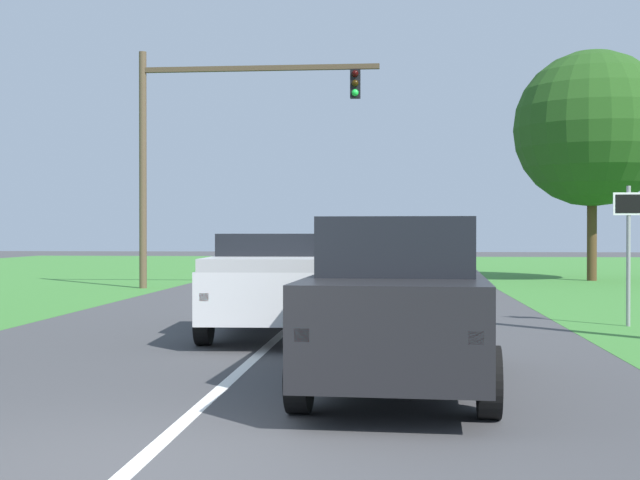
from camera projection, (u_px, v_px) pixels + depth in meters
The scene contains 7 objects.
ground_plane at pixel (300, 317), 18.26m from camera, with size 120.00×120.00×0.00m, color #424244.
lane_centre_stripe at pixel (157, 445), 7.30m from camera, with size 0.16×41.11×0.01m, color white.
red_suv_near at pixel (400, 299), 10.09m from camera, with size 2.29×5.07×2.00m.
pickup_truck_lead at pixel (273, 282), 15.21m from camera, with size 2.37×5.28×1.81m.
traffic_light at pixel (204, 131), 27.43m from camera, with size 7.79×0.40×7.68m.
keep_moving_sign at pixel (629, 237), 16.50m from camera, with size 0.60×0.09×2.73m.
oak_tree_right at pixel (592, 129), 31.91m from camera, with size 5.85×5.85×8.64m.
Camera 1 is at (2.04, -6.58, 1.84)m, focal length 47.80 mm.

